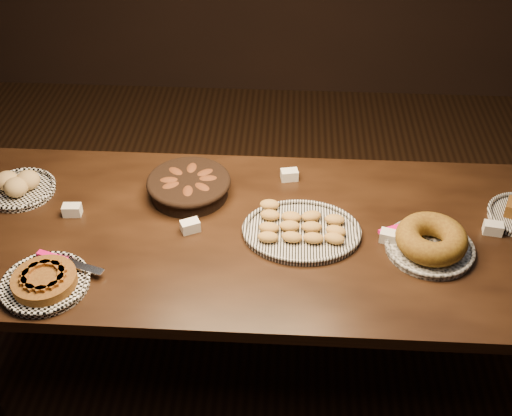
# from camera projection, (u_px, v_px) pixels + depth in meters

# --- Properties ---
(ground) EXTENTS (5.00, 5.00, 0.00)m
(ground) POSITION_uv_depth(u_px,v_px,m) (259.00, 356.00, 2.90)
(ground) COLOR black
(ground) RESTS_ON ground
(buffet_table) EXTENTS (2.40, 1.00, 0.75)m
(buffet_table) POSITION_uv_depth(u_px,v_px,m) (259.00, 245.00, 2.48)
(buffet_table) COLOR black
(buffet_table) RESTS_ON ground
(apple_tart_plate) EXTENTS (0.35, 0.31, 0.06)m
(apple_tart_plate) POSITION_uv_depth(u_px,v_px,m) (45.00, 281.00, 2.19)
(apple_tart_plate) COLOR white
(apple_tart_plate) RESTS_ON buffet_table
(madeleine_platter) EXTENTS (0.44, 0.36, 0.05)m
(madeleine_platter) POSITION_uv_depth(u_px,v_px,m) (301.00, 229.00, 2.41)
(madeleine_platter) COLOR black
(madeleine_platter) RESTS_ON buffet_table
(bundt_cake_plate) EXTENTS (0.35, 0.34, 0.10)m
(bundt_cake_plate) POSITION_uv_depth(u_px,v_px,m) (431.00, 241.00, 2.32)
(bundt_cake_plate) COLOR black
(bundt_cake_plate) RESTS_ON buffet_table
(croissant_basket) EXTENTS (0.34, 0.34, 0.08)m
(croissant_basket) POSITION_uv_depth(u_px,v_px,m) (189.00, 185.00, 2.58)
(croissant_basket) COLOR black
(croissant_basket) RESTS_ON buffet_table
(bread_roll_plate) EXTENTS (0.28, 0.28, 0.09)m
(bread_roll_plate) POSITION_uv_depth(u_px,v_px,m) (19.00, 186.00, 2.60)
(bread_roll_plate) COLOR white
(bread_roll_plate) RESTS_ON buffet_table
(tent_cards) EXTENTS (1.69, 0.43, 0.04)m
(tent_cards) POSITION_uv_depth(u_px,v_px,m) (285.00, 214.00, 2.48)
(tent_cards) COLOR white
(tent_cards) RESTS_ON buffet_table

